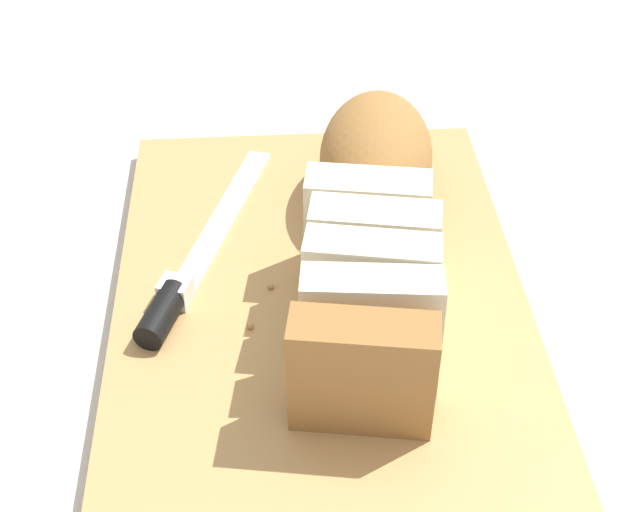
# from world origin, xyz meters

# --- Properties ---
(ground_plane) EXTENTS (3.00, 3.00, 0.00)m
(ground_plane) POSITION_xyz_m (0.00, 0.00, 0.00)
(ground_plane) COLOR beige
(cutting_board) EXTENTS (0.43, 0.31, 0.02)m
(cutting_board) POSITION_xyz_m (0.00, 0.00, 0.01)
(cutting_board) COLOR tan
(cutting_board) RESTS_ON ground_plane
(bread_loaf) EXTENTS (0.34, 0.14, 0.09)m
(bread_loaf) POSITION_xyz_m (-0.03, 0.04, 0.06)
(bread_loaf) COLOR #996633
(bread_loaf) RESTS_ON cutting_board
(bread_knife) EXTENTS (0.25, 0.10, 0.02)m
(bread_knife) POSITION_xyz_m (-0.00, -0.10, 0.03)
(bread_knife) COLOR silver
(bread_knife) RESTS_ON cutting_board
(crumb_near_knife) EXTENTS (0.01, 0.01, 0.01)m
(crumb_near_knife) POSITION_xyz_m (0.00, 0.05, 0.02)
(crumb_near_knife) COLOR tan
(crumb_near_knife) RESTS_ON cutting_board
(crumb_near_loaf) EXTENTS (0.00, 0.00, 0.00)m
(crumb_near_loaf) POSITION_xyz_m (0.04, -0.05, 0.02)
(crumb_near_loaf) COLOR tan
(crumb_near_loaf) RESTS_ON cutting_board
(crumb_stray_left) EXTENTS (0.01, 0.01, 0.01)m
(crumb_stray_left) POSITION_xyz_m (0.01, 0.04, 0.02)
(crumb_stray_left) COLOR tan
(crumb_stray_left) RESTS_ON cutting_board
(crumb_stray_right) EXTENTS (0.01, 0.01, 0.01)m
(crumb_stray_right) POSITION_xyz_m (0.00, -0.04, 0.02)
(crumb_stray_right) COLOR tan
(crumb_stray_right) RESTS_ON cutting_board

